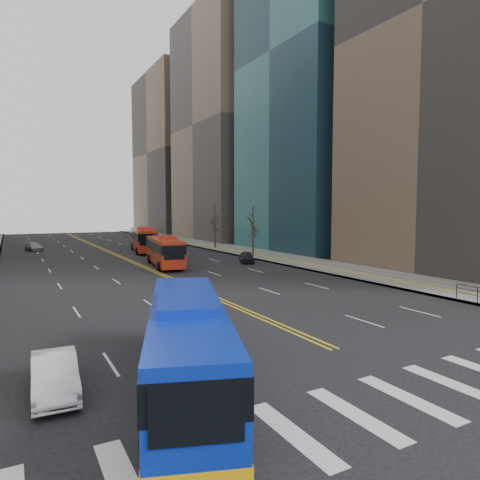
{
  "coord_description": "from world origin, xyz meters",
  "views": [
    {
      "loc": [
        -12.75,
        -9.54,
        6.36
      ],
      "look_at": [
        0.52,
        15.02,
        4.29
      ],
      "focal_mm": 32.0,
      "sensor_mm": 36.0,
      "label": 1
    }
  ],
  "objects": [
    {
      "name": "ground",
      "position": [
        0.0,
        0.0,
        0.0
      ],
      "size": [
        220.0,
        220.0,
        0.0
      ],
      "primitive_type": "plane",
      "color": "black"
    },
    {
      "name": "sidewalk_right",
      "position": [
        17.5,
        45.0,
        0.07
      ],
      "size": [
        7.0,
        130.0,
        0.15
      ],
      "primitive_type": "cube",
      "color": "slate",
      "rests_on": "ground"
    },
    {
      "name": "crosswalk",
      "position": [
        0.0,
        0.0,
        0.01
      ],
      "size": [
        26.7,
        4.0,
        0.01
      ],
      "color": "silver",
      "rests_on": "ground"
    },
    {
      "name": "centerline",
      "position": [
        0.0,
        55.0,
        0.01
      ],
      "size": [
        0.55,
        100.0,
        0.01
      ],
      "color": "gold",
      "rests_on": "ground"
    },
    {
      "name": "office_towers",
      "position": [
        0.12,
        68.51,
        23.92
      ],
      "size": [
        83.0,
        134.0,
        58.0
      ],
      "color": "gray",
      "rests_on": "ground"
    },
    {
      "name": "street_trees",
      "position": [
        -7.18,
        34.55,
        4.87
      ],
      "size": [
        35.2,
        47.2,
        7.6
      ],
      "color": "black",
      "rests_on": "ground"
    },
    {
      "name": "blue_bus",
      "position": [
        -7.5,
        4.0,
        1.77
      ],
      "size": [
        6.14,
        11.7,
        3.37
      ],
      "color": "#0C2AB4",
      "rests_on": "ground"
    },
    {
      "name": "red_bus_near",
      "position": [
        2.12,
        35.34,
        1.88
      ],
      "size": [
        3.95,
        10.84,
        3.38
      ],
      "color": "#A82711",
      "rests_on": "ground"
    },
    {
      "name": "red_bus_far",
      "position": [
        4.43,
        51.91,
        2.05
      ],
      "size": [
        4.56,
        11.94,
        3.69
      ],
      "color": "#A82711",
      "rests_on": "ground"
    },
    {
      "name": "car_white",
      "position": [
        -11.57,
        6.0,
        0.68
      ],
      "size": [
        1.63,
        4.19,
        1.36
      ],
      "primitive_type": "imported",
      "rotation": [
        0.0,
        0.0,
        -0.05
      ],
      "color": "silver",
      "rests_on": "ground"
    },
    {
      "name": "car_dark_mid",
      "position": [
        11.62,
        33.9,
        0.66
      ],
      "size": [
        2.97,
        4.18,
        1.32
      ],
      "primitive_type": "imported",
      "rotation": [
        0.0,
        0.0,
        -0.41
      ],
      "color": "black",
      "rests_on": "ground"
    },
    {
      "name": "car_silver",
      "position": [
        -9.63,
        61.25,
        0.62
      ],
      "size": [
        2.75,
        4.54,
        1.23
      ],
      "primitive_type": "imported",
      "rotation": [
        0.0,
        0.0,
        0.26
      ],
      "color": "gray",
      "rests_on": "ground"
    },
    {
      "name": "car_dark_far",
      "position": [
        10.32,
        61.17,
        0.65
      ],
      "size": [
        2.71,
        4.91,
        1.3
      ],
      "primitive_type": "imported",
      "rotation": [
        0.0,
        0.0,
        0.12
      ],
      "color": "black",
      "rests_on": "ground"
    }
  ]
}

